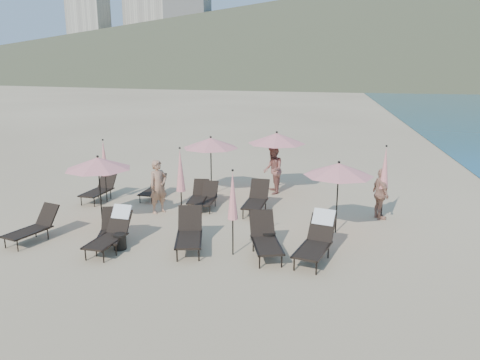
% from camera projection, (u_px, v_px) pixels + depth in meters
% --- Properties ---
extents(ground, '(800.00, 800.00, 0.00)m').
position_uv_depth(ground, '(209.00, 248.00, 12.99)').
color(ground, '#D6BA8C').
rests_on(ground, ground).
extents(volcanic_headland, '(690.00, 690.00, 55.00)m').
position_uv_depth(volcanic_headland, '(439.00, 27.00, 284.06)').
color(volcanic_headland, brown).
rests_on(volcanic_headland, ground).
extents(hotel_skyline, '(109.00, 82.00, 55.00)m').
position_uv_depth(hotel_skyline, '(162.00, 31.00, 281.88)').
color(hotel_skyline, beige).
rests_on(hotel_skyline, ground).
extents(lounger_0, '(1.08, 1.75, 0.94)m').
position_uv_depth(lounger_0, '(34.00, 226.00, 13.42)').
color(lounger_0, black).
rests_on(lounger_0, ground).
extents(lounger_1, '(0.81, 1.80, 1.08)m').
position_uv_depth(lounger_1, '(112.00, 231.00, 12.80)').
color(lounger_1, black).
rests_on(lounger_1, ground).
extents(lounger_2, '(1.04, 1.74, 0.94)m').
position_uv_depth(lounger_2, '(110.00, 231.00, 13.07)').
color(lounger_2, black).
rests_on(lounger_2, ground).
extents(lounger_3, '(1.07, 1.90, 1.03)m').
position_uv_depth(lounger_3, '(189.00, 232.00, 12.81)').
color(lounger_3, black).
rests_on(lounger_3, ground).
extents(lounger_4, '(1.16, 1.91, 1.03)m').
position_uv_depth(lounger_4, '(265.00, 238.00, 12.40)').
color(lounger_4, black).
rests_on(lounger_4, ground).
extents(lounger_5, '(1.13, 1.96, 1.16)m').
position_uv_depth(lounger_5, '(317.00, 239.00, 12.16)').
color(lounger_5, black).
rests_on(lounger_5, ground).
extents(lounger_6, '(0.86, 1.79, 0.99)m').
position_uv_depth(lounger_6, '(100.00, 188.00, 17.43)').
color(lounger_6, black).
rests_on(lounger_6, ground).
extents(lounger_7, '(0.69, 1.53, 0.86)m').
position_uv_depth(lounger_7, '(154.00, 188.00, 17.67)').
color(lounger_7, black).
rests_on(lounger_7, ground).
extents(lounger_8, '(0.58, 1.48, 0.85)m').
position_uv_depth(lounger_8, '(207.00, 197.00, 16.49)').
color(lounger_8, black).
rests_on(lounger_8, ground).
extents(lounger_9, '(0.67, 1.54, 0.86)m').
position_uv_depth(lounger_9, '(199.00, 195.00, 16.67)').
color(lounger_9, black).
rests_on(lounger_9, ground).
extents(lounger_10, '(0.78, 1.80, 1.01)m').
position_uv_depth(lounger_10, '(256.00, 199.00, 16.00)').
color(lounger_10, black).
rests_on(lounger_10, ground).
extents(umbrella_open_0, '(2.06, 2.06, 2.22)m').
position_uv_depth(umbrella_open_0, '(98.00, 163.00, 14.54)').
color(umbrella_open_0, black).
rests_on(umbrella_open_0, ground).
extents(umbrella_open_1, '(2.06, 2.06, 2.22)m').
position_uv_depth(umbrella_open_1, '(339.00, 169.00, 13.71)').
color(umbrella_open_1, black).
rests_on(umbrella_open_1, ground).
extents(umbrella_open_2, '(2.15, 2.15, 2.31)m').
position_uv_depth(umbrella_open_2, '(211.00, 143.00, 17.79)').
color(umbrella_open_2, black).
rests_on(umbrella_open_2, ground).
extents(umbrella_open_3, '(2.26, 2.26, 2.43)m').
position_uv_depth(umbrella_open_3, '(277.00, 138.00, 18.19)').
color(umbrella_open_3, black).
rests_on(umbrella_open_3, ground).
extents(umbrella_closed_0, '(0.28, 0.28, 2.35)m').
position_uv_depth(umbrella_closed_0, '(233.00, 196.00, 12.14)').
color(umbrella_closed_0, black).
rests_on(umbrella_closed_0, ground).
extents(umbrella_closed_1, '(0.29, 0.29, 2.48)m').
position_uv_depth(umbrella_closed_1, '(385.00, 168.00, 14.93)').
color(umbrella_closed_1, black).
rests_on(umbrella_closed_1, ground).
extents(umbrella_closed_2, '(0.28, 0.28, 2.35)m').
position_uv_depth(umbrella_closed_2, '(104.00, 159.00, 16.92)').
color(umbrella_closed_2, black).
rests_on(umbrella_closed_2, ground).
extents(umbrella_closed_3, '(0.29, 0.29, 2.47)m').
position_uv_depth(umbrella_closed_3, '(180.00, 171.00, 14.62)').
color(umbrella_closed_3, black).
rests_on(umbrella_closed_3, ground).
extents(side_table_0, '(0.36, 0.36, 0.44)m').
position_uv_depth(side_table_0, '(120.00, 242.00, 12.86)').
color(side_table_0, black).
rests_on(side_table_0, ground).
extents(side_table_1, '(0.40, 0.40, 0.47)m').
position_uv_depth(side_table_1, '(268.00, 240.00, 12.92)').
color(side_table_1, black).
rests_on(side_table_1, ground).
extents(beachgoer_a, '(0.76, 0.80, 1.84)m').
position_uv_depth(beachgoer_a, '(158.00, 187.00, 15.87)').
color(beachgoer_a, '#A6765A').
rests_on(beachgoer_a, ground).
extents(beachgoer_b, '(0.89, 1.05, 1.88)m').
position_uv_depth(beachgoer_b, '(273.00, 170.00, 18.27)').
color(beachgoer_b, '#9D5D51').
rests_on(beachgoer_b, ground).
extents(beachgoer_c, '(0.71, 1.07, 1.70)m').
position_uv_depth(beachgoer_c, '(381.00, 194.00, 15.24)').
color(beachgoer_c, tan).
rests_on(beachgoer_c, ground).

